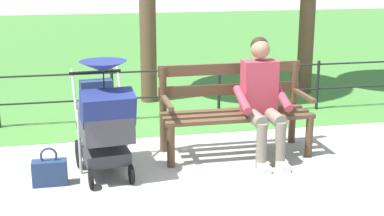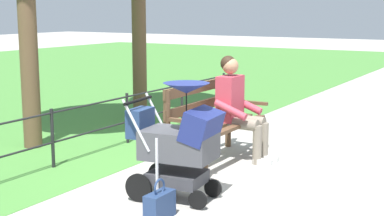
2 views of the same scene
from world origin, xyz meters
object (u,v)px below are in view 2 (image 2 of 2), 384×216
Objects in this scene: stroller at (179,140)px; handbag at (160,205)px; park_bench at (212,119)px; person_on_bench at (238,105)px.

stroller is 0.72m from handbag.
park_bench is at bearing -164.53° from handbag.
park_bench is 0.36m from person_on_bench.
person_on_bench is 3.45× the size of handbag.
park_bench is 4.33× the size of handbag.
handbag is at bearing 8.19° from person_on_bench.
park_bench is 2.05m from handbag.
stroller is at bearing 6.58° from person_on_bench.
park_bench is 1.47m from stroller.
person_on_bench reaches higher than park_bench.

